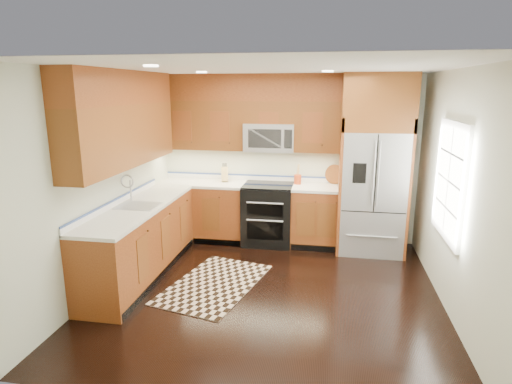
% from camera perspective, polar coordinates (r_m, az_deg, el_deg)
% --- Properties ---
extents(ground, '(4.00, 4.00, 0.00)m').
position_cam_1_polar(ground, '(5.30, 1.65, -13.12)').
color(ground, black).
rests_on(ground, ground).
extents(wall_back, '(4.00, 0.02, 2.60)m').
position_cam_1_polar(wall_back, '(6.81, 4.15, 4.43)').
color(wall_back, beige).
rests_on(wall_back, ground).
extents(wall_left, '(0.02, 4.00, 2.60)m').
position_cam_1_polar(wall_left, '(5.50, -19.35, 1.46)').
color(wall_left, beige).
rests_on(wall_left, ground).
extents(wall_right, '(0.02, 4.00, 2.60)m').
position_cam_1_polar(wall_right, '(4.99, 25.11, -0.25)').
color(wall_right, beige).
rests_on(wall_right, ground).
extents(window, '(0.04, 1.10, 1.30)m').
position_cam_1_polar(window, '(5.16, 24.42, 1.37)').
color(window, white).
rests_on(window, ground).
extents(base_cabinets, '(2.85, 3.00, 0.90)m').
position_cam_1_polar(base_cabinets, '(6.21, -8.46, -4.69)').
color(base_cabinets, brown).
rests_on(base_cabinets, ground).
extents(countertop, '(2.86, 3.01, 0.04)m').
position_cam_1_polar(countertop, '(6.14, -7.02, -0.27)').
color(countertop, white).
rests_on(countertop, base_cabinets).
extents(upper_cabinets, '(2.85, 3.00, 1.15)m').
position_cam_1_polar(upper_cabinets, '(6.06, -7.69, 10.11)').
color(upper_cabinets, brown).
rests_on(upper_cabinets, ground).
extents(range, '(0.76, 0.67, 0.95)m').
position_cam_1_polar(range, '(6.70, 1.61, -2.98)').
color(range, black).
rests_on(range, ground).
extents(microwave, '(0.76, 0.40, 0.42)m').
position_cam_1_polar(microwave, '(6.59, 1.84, 7.31)').
color(microwave, '#B2B2B7').
rests_on(microwave, ground).
extents(refrigerator, '(0.98, 0.75, 2.60)m').
position_cam_1_polar(refrigerator, '(6.44, 15.41, 3.47)').
color(refrigerator, '#B2B2B7').
rests_on(refrigerator, ground).
extents(sink_faucet, '(0.54, 0.44, 0.37)m').
position_cam_1_polar(sink_faucet, '(5.64, -15.65, -1.18)').
color(sink_faucet, '#B2B2B7').
rests_on(sink_faucet, countertop).
extents(rug, '(1.27, 1.74, 0.01)m').
position_cam_1_polar(rug, '(5.50, -5.53, -12.08)').
color(rug, black).
rests_on(rug, ground).
extents(knife_block, '(0.14, 0.17, 0.29)m').
position_cam_1_polar(knife_block, '(6.84, -4.20, 2.42)').
color(knife_block, tan).
rests_on(knife_block, countertop).
extents(utensil_crock, '(0.13, 0.13, 0.31)m').
position_cam_1_polar(utensil_crock, '(6.65, 5.58, 1.98)').
color(utensil_crock, '#B13A15').
rests_on(utensil_crock, countertop).
extents(cutting_board, '(0.40, 0.40, 0.02)m').
position_cam_1_polar(cutting_board, '(6.78, 10.37, 1.19)').
color(cutting_board, brown).
rests_on(cutting_board, countertop).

